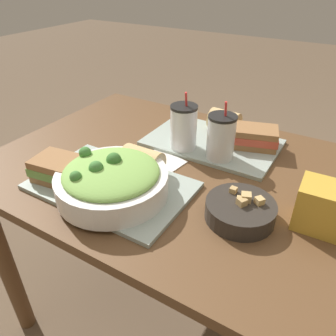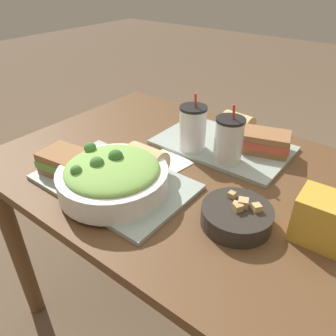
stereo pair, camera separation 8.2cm
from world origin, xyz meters
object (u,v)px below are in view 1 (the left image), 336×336
at_px(sandwich_near, 58,169).
at_px(napkin_folded, 162,161).
at_px(drink_cup_red, 221,138).
at_px(chip_bag, 323,207).
at_px(sandwich_far, 255,137).
at_px(soup_bowl, 240,210).
at_px(salad_bowl, 112,179).
at_px(baguette_far, 225,121).
at_px(baguette_near, 143,161).
at_px(drink_cup_dark, 184,128).

height_order(sandwich_near, napkin_folded, sandwich_near).
height_order(sandwich_near, drink_cup_red, drink_cup_red).
bearing_deg(chip_bag, drink_cup_red, 151.75).
height_order(sandwich_far, chip_bag, chip_bag).
xyz_separation_m(soup_bowl, drink_cup_red, (-0.15, 0.22, 0.05)).
xyz_separation_m(salad_bowl, soup_bowl, (0.31, 0.09, -0.03)).
bearing_deg(sandwich_near, soup_bowl, 5.45).
bearing_deg(napkin_folded, baguette_far, 72.54).
height_order(baguette_near, chip_bag, chip_bag).
height_order(soup_bowl, drink_cup_red, drink_cup_red).
bearing_deg(drink_cup_red, sandwich_far, 62.37).
bearing_deg(soup_bowl, chip_bag, 22.49).
height_order(baguette_near, sandwich_far, baguette_near).
bearing_deg(sandwich_far, salad_bowl, -134.62).
bearing_deg(drink_cup_red, soup_bowl, -55.96).
bearing_deg(baguette_far, drink_cup_dark, 164.69).
bearing_deg(sandwich_near, chip_bag, 7.93).
xyz_separation_m(baguette_near, drink_cup_dark, (0.03, 0.19, 0.03)).
distance_m(soup_bowl, sandwich_near, 0.50).
distance_m(soup_bowl, baguette_far, 0.46).
relative_size(sandwich_far, baguette_far, 1.53).
bearing_deg(chip_bag, baguette_near, -178.10).
bearing_deg(sandwich_far, napkin_folded, -150.85).
height_order(drink_cup_dark, drink_cup_red, drink_cup_dark).
xyz_separation_m(salad_bowl, chip_bag, (0.48, 0.16, -0.00)).
bearing_deg(baguette_near, salad_bowl, 175.32).
height_order(baguette_far, chip_bag, chip_bag).
relative_size(baguette_near, napkin_folded, 0.80).
bearing_deg(drink_cup_dark, drink_cup_red, -0.00).
xyz_separation_m(baguette_far, drink_cup_red, (0.06, -0.18, 0.03)).
distance_m(baguette_far, napkin_folded, 0.30).
distance_m(baguette_far, drink_cup_dark, 0.20).
distance_m(sandwich_near, baguette_near, 0.23).
xyz_separation_m(salad_bowl, baguette_near, (0.01, 0.12, -0.01)).
height_order(drink_cup_red, napkin_folded, drink_cup_red).
height_order(sandwich_near, chip_bag, chip_bag).
bearing_deg(soup_bowl, drink_cup_red, 124.04).
bearing_deg(sandwich_near, sandwich_far, 41.48).
distance_m(sandwich_far, chip_bag, 0.38).
height_order(salad_bowl, chip_bag, salad_bowl).
bearing_deg(salad_bowl, baguette_near, 85.29).
xyz_separation_m(sandwich_near, baguette_far, (0.27, 0.52, 0.01)).
bearing_deg(sandwich_far, sandwich_near, -147.96).
bearing_deg(sandwich_near, baguette_near, 31.39).
xyz_separation_m(sandwich_near, drink_cup_red, (0.33, 0.34, 0.03)).
relative_size(soup_bowl, drink_cup_dark, 0.89).
height_order(salad_bowl, sandwich_near, salad_bowl).
relative_size(sandwich_near, baguette_far, 1.33).
bearing_deg(salad_bowl, soup_bowl, 16.19).
distance_m(baguette_far, drink_cup_red, 0.19).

